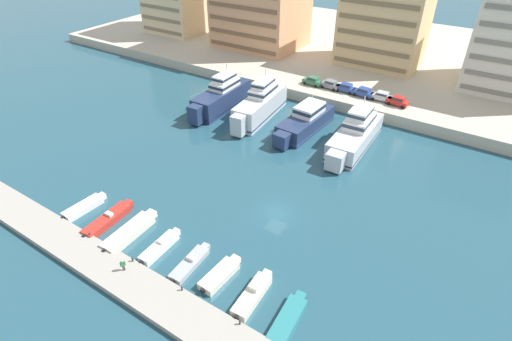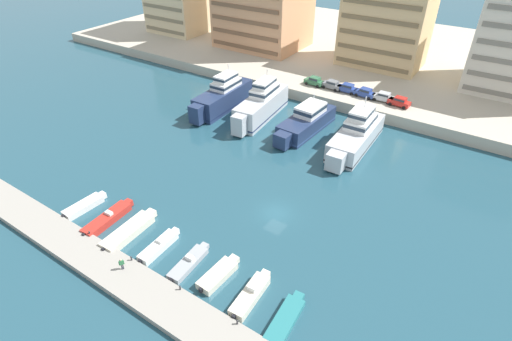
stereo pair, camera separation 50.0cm
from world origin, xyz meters
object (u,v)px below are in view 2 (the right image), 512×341
object	(u,v)px
yacht_silver_left	(261,105)
car_blue_mid_left	(347,88)
motorboat_grey_center	(189,262)
car_blue_center_left	(365,92)
pedestrian_near_edge	(122,263)
motorboat_cream_center_right	(218,274)
motorboat_teal_right	(286,319)
car_grey_left	(332,84)
motorboat_white_far_left	(84,206)
motorboat_cream_mid_right	(251,295)
car_green_far_left	(314,81)
motorboat_red_left	(108,218)
yacht_navy_far_left	(223,97)
yacht_silver_center_left	(356,134)
motorboat_cream_mid_left	(129,231)
car_red_center_right	(400,101)
yacht_navy_mid_left	(306,122)
motorboat_white_center_left	(159,246)
car_silver_center	(383,96)

from	to	relation	value
yacht_silver_left	car_blue_mid_left	distance (m)	18.85
motorboat_grey_center	car_blue_center_left	bearing A→B (deg)	88.61
motorboat_grey_center	pedestrian_near_edge	bearing A→B (deg)	-135.95
motorboat_cream_center_right	motorboat_teal_right	bearing A→B (deg)	-4.84
car_blue_mid_left	car_grey_left	bearing A→B (deg)	-178.40
motorboat_white_far_left	motorboat_grey_center	size ratio (longest dim) A/B	0.97
motorboat_white_far_left	motorboat_cream_mid_right	bearing A→B (deg)	0.80
car_blue_mid_left	motorboat_cream_center_right	bearing A→B (deg)	-82.67
motorboat_cream_mid_right	car_green_far_left	xyz separation A→B (m)	(-18.44, 50.93, 2.64)
car_blue_mid_left	motorboat_red_left	bearing A→B (deg)	-102.30
yacht_navy_far_left	motorboat_red_left	bearing A→B (deg)	-77.04
motorboat_white_far_left	motorboat_red_left	distance (m)	4.81
motorboat_cream_mid_right	car_blue_mid_left	world-z (taller)	car_blue_mid_left
motorboat_white_far_left	motorboat_cream_mid_right	world-z (taller)	motorboat_cream_mid_right
car_green_far_left	car_blue_mid_left	xyz separation A→B (m)	(7.28, 0.37, 0.00)
motorboat_teal_right	motorboat_white_far_left	bearing A→B (deg)	179.90
yacht_silver_center_left	motorboat_cream_center_right	xyz separation A→B (m)	(-1.77, -35.31, -1.88)
motorboat_red_left	motorboat_cream_mid_left	world-z (taller)	motorboat_red_left
motorboat_cream_mid_right	car_red_center_right	xyz separation A→B (m)	(-0.35, 50.73, 2.64)
car_grey_left	pedestrian_near_edge	bearing A→B (deg)	-89.31
motorboat_cream_mid_right	yacht_silver_center_left	bearing A→B (deg)	94.54
yacht_navy_far_left	motorboat_teal_right	xyz separation A→B (m)	(35.05, -35.45, -2.15)
car_grey_left	yacht_silver_left	bearing A→B (deg)	-116.14
motorboat_cream_mid_left	car_blue_mid_left	size ratio (longest dim) A/B	2.10
motorboat_white_far_left	car_grey_left	xyz separation A→B (m)	(12.71, 51.58, 2.70)
motorboat_white_far_left	car_blue_center_left	world-z (taller)	car_blue_center_left
yacht_navy_mid_left	motorboat_white_center_left	distance (m)	36.17
motorboat_red_left	motorboat_teal_right	size ratio (longest dim) A/B	1.16
yacht_silver_left	pedestrian_near_edge	size ratio (longest dim) A/B	11.77
motorboat_cream_mid_left	motorboat_white_center_left	distance (m)	5.00
car_red_center_right	motorboat_cream_center_right	bearing A→B (deg)	-94.83
yacht_navy_far_left	motorboat_grey_center	distance (m)	41.49
car_silver_center	motorboat_white_center_left	bearing A→B (deg)	-100.61
motorboat_cream_center_right	car_green_far_left	distance (m)	52.52
yacht_navy_far_left	motorboat_cream_mid_right	size ratio (longest dim) A/B	2.54
car_blue_center_left	car_red_center_right	size ratio (longest dim) A/B	1.00
yacht_navy_mid_left	yacht_silver_center_left	distance (m)	9.57
motorboat_red_left	motorboat_white_far_left	bearing A→B (deg)	-179.40
yacht_silver_center_left	motorboat_cream_mid_right	bearing A→B (deg)	-85.46
motorboat_cream_mid_left	motorboat_grey_center	size ratio (longest dim) A/B	1.29
car_green_far_left	car_silver_center	bearing A→B (deg)	1.05
yacht_silver_center_left	motorboat_white_far_left	bearing A→B (deg)	-124.10
motorboat_teal_right	pedestrian_near_edge	xyz separation A→B (m)	(-18.34, -4.76, 1.30)
yacht_silver_center_left	car_green_far_left	xyz separation A→B (m)	(-15.61, 15.27, 0.85)
yacht_silver_center_left	yacht_navy_far_left	bearing A→B (deg)	-178.68
motorboat_cream_mid_right	car_grey_left	bearing A→B (deg)	105.82
motorboat_white_center_left	car_silver_center	distance (m)	52.36
yacht_navy_mid_left	yacht_silver_center_left	xyz separation A→B (m)	(9.55, -0.28, 0.48)
yacht_navy_mid_left	motorboat_grey_center	world-z (taller)	yacht_navy_mid_left
motorboat_white_far_left	motorboat_cream_mid_left	bearing A→B (deg)	-0.30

